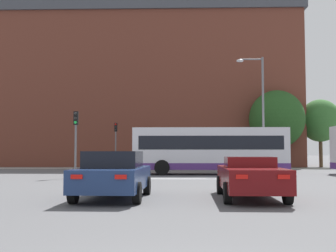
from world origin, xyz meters
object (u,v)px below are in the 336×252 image
bus_crossing_lead (210,150)px  street_lamp_junction (259,103)px  car_roadster_right (250,177)px  pedestrian_waiting (241,157)px  traffic_light_far_left (116,138)px  car_saloon_left (114,174)px  traffic_light_near_left (76,133)px

bus_crossing_lead → street_lamp_junction: (3.63, 1.33, 3.29)m
car_roadster_right → pedestrian_waiting: bearing=83.7°
car_roadster_right → bus_crossing_lead: bus_crossing_lead is taller
pedestrian_waiting → street_lamp_junction: bearing=-135.7°
traffic_light_far_left → pedestrian_waiting: traffic_light_far_left is taller
bus_crossing_lead → street_lamp_junction: bearing=110.1°
car_saloon_left → street_lamp_junction: street_lamp_junction is taller
car_saloon_left → street_lamp_junction: bearing=66.2°
bus_crossing_lead → pedestrian_waiting: 10.59m
car_roadster_right → traffic_light_near_left: bearing=128.9°
bus_crossing_lead → pedestrian_waiting: bearing=160.3°
traffic_light_near_left → pedestrian_waiting: bearing=50.1°
bus_crossing_lead → traffic_light_far_left: 12.61m
traffic_light_near_left → car_roadster_right: bearing=-52.3°
bus_crossing_lead → traffic_light_far_left: bearing=-141.0°
car_saloon_left → street_lamp_junction: (7.77, 16.41, 4.19)m
car_roadster_right → street_lamp_junction: (3.38, 16.25, 4.26)m
traffic_light_far_left → traffic_light_near_left: (-0.25, -13.80, -0.18)m
street_lamp_junction → pedestrian_waiting: (-0.07, 8.63, -3.94)m
car_roadster_right → street_lamp_junction: bearing=79.5°
bus_crossing_lead → street_lamp_junction: size_ratio=1.24×
car_saloon_left → bus_crossing_lead: (4.14, 15.08, 0.90)m
car_roadster_right → traffic_light_near_left: traffic_light_near_left is taller
traffic_light_far_left → bus_crossing_lead: bearing=-51.0°
car_saloon_left → street_lamp_junction: size_ratio=0.54×
bus_crossing_lead → traffic_light_near_left: 9.15m
traffic_light_far_left → street_lamp_junction: size_ratio=0.51×
traffic_light_far_left → pedestrian_waiting: size_ratio=2.41×
car_saloon_left → pedestrian_waiting: (7.69, 25.04, 0.25)m
pedestrian_waiting → traffic_light_near_left: bearing=-176.2°
bus_crossing_lead → traffic_light_near_left: traffic_light_near_left is taller
car_saloon_left → pedestrian_waiting: 26.20m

